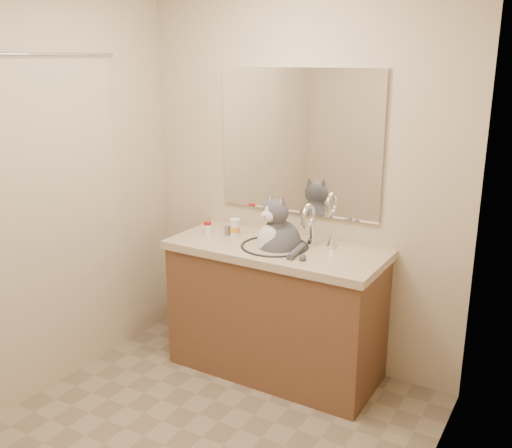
{
  "coord_description": "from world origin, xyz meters",
  "views": [
    {
      "loc": [
        1.58,
        -1.95,
        1.95
      ],
      "look_at": [
        0.04,
        0.65,
        1.07
      ],
      "focal_mm": 40.0,
      "sensor_mm": 36.0,
      "label": 1
    }
  ],
  "objects_px": {
    "pill_bottle_orange": "(235,228)",
    "grey_canister": "(227,230)",
    "cat": "(279,244)",
    "pill_bottle_redcap": "(208,228)"
  },
  "relations": [
    {
      "from": "cat",
      "to": "pill_bottle_orange",
      "type": "relative_size",
      "value": 4.73
    },
    {
      "from": "pill_bottle_orange",
      "to": "pill_bottle_redcap",
      "type": "bearing_deg",
      "value": -161.71
    },
    {
      "from": "cat",
      "to": "grey_canister",
      "type": "relative_size",
      "value": 8.8
    },
    {
      "from": "pill_bottle_redcap",
      "to": "grey_canister",
      "type": "height_order",
      "value": "pill_bottle_redcap"
    },
    {
      "from": "pill_bottle_orange",
      "to": "grey_canister",
      "type": "height_order",
      "value": "pill_bottle_orange"
    },
    {
      "from": "pill_bottle_redcap",
      "to": "pill_bottle_orange",
      "type": "relative_size",
      "value": 0.74
    },
    {
      "from": "cat",
      "to": "grey_canister",
      "type": "height_order",
      "value": "cat"
    },
    {
      "from": "pill_bottle_redcap",
      "to": "grey_canister",
      "type": "relative_size",
      "value": 1.38
    },
    {
      "from": "pill_bottle_orange",
      "to": "grey_canister",
      "type": "distance_m",
      "value": 0.06
    },
    {
      "from": "grey_canister",
      "to": "pill_bottle_orange",
      "type": "bearing_deg",
      "value": 6.38
    }
  ]
}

